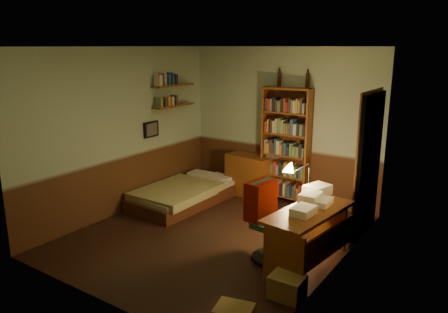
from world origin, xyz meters
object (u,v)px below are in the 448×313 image
Objects in this scene: bed at (184,188)px; desk at (308,238)px; mini_stereo at (275,153)px; cardboard_box_b at (287,287)px; office_chair at (273,228)px; bookshelf at (285,146)px; desk_lamp at (309,173)px; dresser at (250,175)px.

desk is at bearing -14.77° from bed.
mini_stereo reaches higher than cardboard_box_b.
desk is 0.43m from office_chair.
bookshelf reaches higher than office_chair.
desk_lamp is at bearing -58.34° from bookshelf.
desk_lamp reaches higher than mini_stereo.
bookshelf reaches higher than desk.
dresser is 2.47m from office_chair.
office_chair is at bearing -72.31° from bookshelf.
bookshelf reaches higher than mini_stereo.
desk reaches higher than cardboard_box_b.
bookshelf is at bearing 119.92° from office_chair.
bed is at bearing 163.16° from office_chair.
bed is 2.44m from office_chair.
bookshelf is at bearing -14.98° from mini_stereo.
bed is 3.20m from cardboard_box_b.
desk_lamp reaches higher than cardboard_box_b.
cardboard_box_b is (1.62, -2.74, -0.68)m from mini_stereo.
dresser is at bearing 134.41° from office_chair.
desk_lamp is (1.23, -1.37, 0.19)m from mini_stereo.
mini_stereo reaches higher than desk.
desk is at bearing -61.74° from bookshelf.
mini_stereo reaches higher than dresser.
desk_lamp is at bearing -32.31° from dresser.
bed is at bearing -147.18° from bookshelf.
mini_stereo is at bearing 124.53° from office_chair.
office_chair is 2.46× the size of cardboard_box_b.
desk is at bearing -66.27° from desk_lamp.
office_chair reaches higher than bed.
office_chair reaches higher than mini_stereo.
desk is 0.83m from cardboard_box_b.
desk is (2.63, -0.84, 0.08)m from bed.
mini_stereo is 3.25m from cardboard_box_b.
bed is at bearing 169.11° from desk.
bookshelf is 5.51× the size of cardboard_box_b.
cardboard_box_b is (0.12, -0.79, -0.23)m from desk.
bookshelf is (1.35, 1.07, 0.70)m from bed.
bed is at bearing 149.40° from cardboard_box_b.
dresser is at bearing -167.97° from mini_stereo.
bookshelf is at bearing 41.29° from bed.
desk_lamp is (1.01, -1.33, 0.02)m from bookshelf.
mini_stereo is at bearing 130.79° from desk_lamp.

